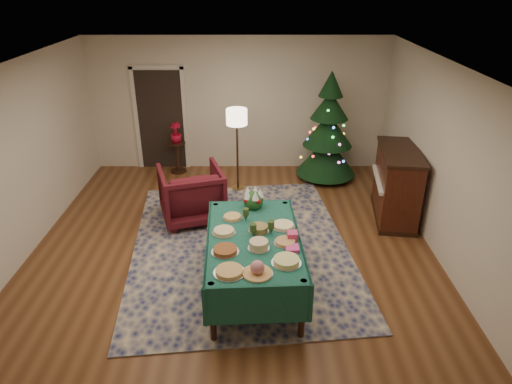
{
  "coord_description": "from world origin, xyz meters",
  "views": [
    {
      "loc": [
        0.34,
        -5.6,
        3.77
      ],
      "look_at": [
        0.35,
        0.13,
        1.0
      ],
      "focal_mm": 32.0,
      "sensor_mm": 36.0,
      "label": 1
    }
  ],
  "objects_px": {
    "side_table": "(178,158)",
    "potted_plant": "(176,137)",
    "armchair": "(191,191)",
    "gift_box": "(292,236)",
    "christmas_tree": "(328,132)",
    "piano": "(396,185)",
    "buffet_table": "(254,248)",
    "floor_lamp": "(237,122)"
  },
  "relations": [
    {
      "from": "gift_box",
      "to": "potted_plant",
      "type": "distance_m",
      "value": 4.49
    },
    {
      "from": "buffet_table",
      "to": "gift_box",
      "type": "relative_size",
      "value": 16.53
    },
    {
      "from": "side_table",
      "to": "piano",
      "type": "xyz_separation_m",
      "value": [
        3.96,
        -1.94,
        0.27
      ]
    },
    {
      "from": "gift_box",
      "to": "christmas_tree",
      "type": "xyz_separation_m",
      "value": [
        0.96,
        3.69,
        0.12
      ]
    },
    {
      "from": "armchair",
      "to": "potted_plant",
      "type": "distance_m",
      "value": 2.1
    },
    {
      "from": "floor_lamp",
      "to": "side_table",
      "type": "xyz_separation_m",
      "value": [
        -1.27,
        0.84,
        -1.02
      ]
    },
    {
      "from": "armchair",
      "to": "potted_plant",
      "type": "bearing_deg",
      "value": -92.3
    },
    {
      "from": "potted_plant",
      "to": "piano",
      "type": "bearing_deg",
      "value": -26.17
    },
    {
      "from": "christmas_tree",
      "to": "piano",
      "type": "bearing_deg",
      "value": -60.57
    },
    {
      "from": "armchair",
      "to": "gift_box",
      "type": "bearing_deg",
      "value": 109.92
    },
    {
      "from": "potted_plant",
      "to": "christmas_tree",
      "type": "xyz_separation_m",
      "value": [
        3.03,
        -0.3,
        0.2
      ]
    },
    {
      "from": "gift_box",
      "to": "potted_plant",
      "type": "relative_size",
      "value": 0.3
    },
    {
      "from": "armchair",
      "to": "potted_plant",
      "type": "relative_size",
      "value": 2.42
    },
    {
      "from": "side_table",
      "to": "potted_plant",
      "type": "height_order",
      "value": "potted_plant"
    },
    {
      "from": "armchair",
      "to": "side_table",
      "type": "distance_m",
      "value": 2.1
    },
    {
      "from": "potted_plant",
      "to": "floor_lamp",
      "type": "bearing_deg",
      "value": -33.33
    },
    {
      "from": "armchair",
      "to": "piano",
      "type": "height_order",
      "value": "piano"
    },
    {
      "from": "potted_plant",
      "to": "christmas_tree",
      "type": "distance_m",
      "value": 3.05
    },
    {
      "from": "potted_plant",
      "to": "piano",
      "type": "distance_m",
      "value": 4.41
    },
    {
      "from": "buffet_table",
      "to": "christmas_tree",
      "type": "xyz_separation_m",
      "value": [
        1.44,
        3.62,
        0.33
      ]
    },
    {
      "from": "buffet_table",
      "to": "armchair",
      "type": "height_order",
      "value": "armchair"
    },
    {
      "from": "armchair",
      "to": "side_table",
      "type": "height_order",
      "value": "armchair"
    },
    {
      "from": "piano",
      "to": "armchair",
      "type": "bearing_deg",
      "value": -178.82
    },
    {
      "from": "side_table",
      "to": "potted_plant",
      "type": "bearing_deg",
      "value": 0.0
    },
    {
      "from": "side_table",
      "to": "buffet_table",
      "type": "bearing_deg",
      "value": -67.99
    },
    {
      "from": "gift_box",
      "to": "piano",
      "type": "distance_m",
      "value": 2.79
    },
    {
      "from": "potted_plant",
      "to": "piano",
      "type": "relative_size",
      "value": 0.29
    },
    {
      "from": "buffet_table",
      "to": "gift_box",
      "type": "xyz_separation_m",
      "value": [
        0.48,
        -0.06,
        0.21
      ]
    },
    {
      "from": "buffet_table",
      "to": "potted_plant",
      "type": "relative_size",
      "value": 5.0
    },
    {
      "from": "christmas_tree",
      "to": "piano",
      "type": "height_order",
      "value": "christmas_tree"
    },
    {
      "from": "buffet_table",
      "to": "potted_plant",
      "type": "xyz_separation_m",
      "value": [
        -1.59,
        3.92,
        0.13
      ]
    },
    {
      "from": "side_table",
      "to": "armchair",
      "type": "bearing_deg",
      "value": -74.69
    },
    {
      "from": "armchair",
      "to": "piano",
      "type": "bearing_deg",
      "value": 163.57
    },
    {
      "from": "potted_plant",
      "to": "christmas_tree",
      "type": "bearing_deg",
      "value": -5.66
    },
    {
      "from": "gift_box",
      "to": "potted_plant",
      "type": "bearing_deg",
      "value": 117.39
    },
    {
      "from": "gift_box",
      "to": "side_table",
      "type": "distance_m",
      "value": 4.52
    },
    {
      "from": "floor_lamp",
      "to": "gift_box",
      "type": "bearing_deg",
      "value": -75.89
    },
    {
      "from": "armchair",
      "to": "christmas_tree",
      "type": "xyz_separation_m",
      "value": [
        2.48,
        1.71,
        0.46
      ]
    },
    {
      "from": "buffet_table",
      "to": "gift_box",
      "type": "height_order",
      "value": "gift_box"
    },
    {
      "from": "potted_plant",
      "to": "armchair",
      "type": "bearing_deg",
      "value": -74.69
    },
    {
      "from": "floor_lamp",
      "to": "potted_plant",
      "type": "relative_size",
      "value": 3.75
    },
    {
      "from": "piano",
      "to": "side_table",
      "type": "bearing_deg",
      "value": 153.83
    }
  ]
}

